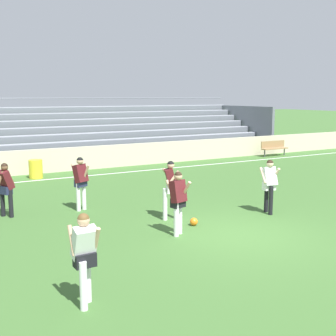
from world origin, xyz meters
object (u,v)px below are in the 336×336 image
player_dark_wide_right (81,179)px  player_white_trailing_run (84,252)px  bleacher_stand (68,132)px  player_dark_challenging (178,198)px  player_white_pressing_high (269,182)px  player_dark_on_ball (171,185)px  player_dark_wide_left (6,185)px  trash_bin (36,169)px  bench_far_left (274,147)px  soccer_ball (194,222)px

player_dark_wide_right → player_white_trailing_run: size_ratio=1.03×
bleacher_stand → player_dark_challenging: (-1.64, -15.01, -0.52)m
player_white_pressing_high → player_dark_wide_right: player_dark_wide_right is taller
bleacher_stand → player_dark_on_ball: size_ratio=14.93×
player_dark_on_ball → player_white_trailing_run: 5.48m
player_dark_wide_left → player_white_trailing_run: 6.50m
trash_bin → player_dark_wide_right: player_dark_wide_right is taller
bench_far_left → soccer_ball: (-11.83, -9.59, -0.44)m
bleacher_stand → player_white_trailing_run: size_ratio=15.72×
player_dark_challenging → soccer_ball: bearing=31.6°
bleacher_stand → player_white_pressing_high: bearing=-82.8°
bleacher_stand → player_dark_wide_left: 12.22m
trash_bin → soccer_ball: size_ratio=3.69×
soccer_ball → player_dark_wide_left: bearing=141.4°
player_dark_on_ball → soccer_ball: (0.25, -0.86, -0.92)m
player_dark_challenging → player_dark_wide_right: player_dark_wide_right is taller
trash_bin → player_dark_on_ball: (1.95, -8.44, 0.62)m
bleacher_stand → soccer_ball: bearing=-93.3°
trash_bin → player_white_pressing_high: bearing=-62.4°
trash_bin → player_white_pressing_high: 10.55m
player_white_pressing_high → player_dark_wide_right: (-4.87, 3.15, 0.02)m
player_dark_challenging → player_white_pressing_high: (3.48, 0.45, -0.01)m
player_dark_wide_right → bleacher_stand: bearing=75.1°
player_dark_on_ball → soccer_ball: bearing=-73.6°
trash_bin → player_dark_on_ball: bearing=-77.0°
bleacher_stand → player_white_trailing_run: 18.24m
trash_bin → player_dark_wide_right: size_ratio=0.48×
player_dark_challenging → player_dark_wide_left: size_ratio=1.03×
player_white_trailing_run → bench_far_left: bearing=38.3°
soccer_ball → bench_far_left: bearing=39.0°
player_dark_on_ball → player_white_pressing_high: 3.06m
player_white_pressing_high → player_dark_challenging: bearing=-172.6°
player_dark_on_ball → player_dark_wide_right: (-1.94, 2.26, -0.02)m
bleacher_stand → player_dark_wide_right: bleacher_stand is taller
bench_far_left → player_dark_on_ball: player_dark_on_ball is taller
player_white_pressing_high → trash_bin: bearing=117.6°
bleacher_stand → player_dark_challenging: 15.11m
player_dark_wide_left → soccer_ball: size_ratio=7.35×
player_dark_on_ball → bench_far_left: bearing=35.9°
player_dark_challenging → player_dark_on_ball: bearing=67.8°
trash_bin → player_white_pressing_high: (4.88, -9.34, 0.58)m
trash_bin → player_dark_wide_left: 6.24m
trash_bin → bench_far_left: bearing=1.2°
player_dark_challenging → player_white_pressing_high: size_ratio=1.00×
player_dark_wide_right → player_dark_on_ball: bearing=-49.3°
bleacher_stand → player_dark_wide_right: size_ratio=15.23×
bleacher_stand → bench_far_left: (10.99, -4.93, -0.96)m
trash_bin → player_dark_wide_left: bearing=-110.2°
player_dark_challenging → player_dark_wide_left: (-3.55, 3.96, -0.03)m
trash_bin → player_dark_on_ball: size_ratio=0.47×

